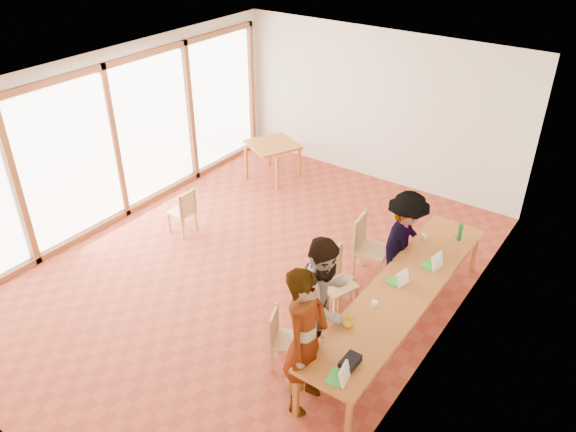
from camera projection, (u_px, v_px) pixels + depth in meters
ground at (252, 270)px, 8.88m from camera, size 8.00×8.00×0.00m
wall_back at (378, 107)px, 10.90m from camera, size 6.00×0.10×3.00m
wall_right at (447, 255)px, 6.62m from camera, size 0.10×8.00×3.00m
window_wall at (114, 139)px, 9.58m from camera, size 0.10×8.00×3.00m
ceiling at (245, 83)px, 7.32m from camera, size 6.00×8.00×0.04m
communal_table at (402, 292)px, 7.30m from camera, size 0.80×4.00×0.75m
side_table at (273, 147)px, 11.30m from camera, size 0.90×0.90×0.75m
chair_near at (280, 333)px, 6.93m from camera, size 0.49×0.49×0.43m
chair_mid at (333, 274)px, 7.82m from camera, size 0.57×0.57×0.51m
chair_far at (332, 271)px, 8.03m from camera, size 0.40×0.40×0.43m
chair_empty at (366, 240)px, 8.46m from camera, size 0.54×0.54×0.55m
chair_spare at (184, 208)px, 9.56m from camera, size 0.39×0.39×0.44m
person_near at (306, 341)px, 6.18m from camera, size 0.54×0.74×1.90m
person_mid at (325, 301)px, 6.83m from camera, size 0.72×0.90×1.80m
person_far at (404, 243)px, 8.06m from camera, size 0.61×1.06×1.63m
laptop_near at (341, 376)px, 5.93m from camera, size 0.25×0.27×0.20m
laptop_mid at (400, 280)px, 7.35m from camera, size 0.25×0.27×0.20m
laptop_far at (434, 263)px, 7.66m from camera, size 0.26×0.28×0.21m
yellow_mug at (348, 323)px, 6.65m from camera, size 0.16×0.16×0.10m
green_bottle at (460, 232)px, 8.19m from camera, size 0.07×0.07×0.28m
clear_glass at (423, 237)px, 8.25m from camera, size 0.07×0.07×0.09m
condiment_cup at (374, 303)px, 6.98m from camera, size 0.08×0.08×0.06m
pink_phone at (457, 234)px, 8.38m from camera, size 0.05×0.10×0.01m
black_pouch at (350, 362)px, 6.11m from camera, size 0.16×0.26×0.09m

